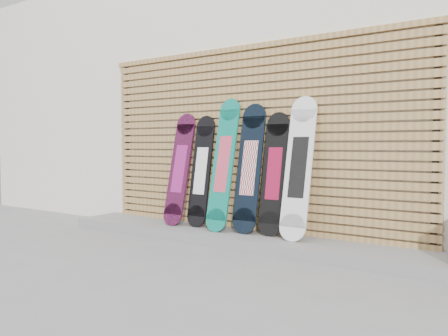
{
  "coord_description": "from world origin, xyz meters",
  "views": [
    {
      "loc": [
        2.44,
        -3.53,
        1.12
      ],
      "look_at": [
        -0.35,
        0.75,
        0.85
      ],
      "focal_mm": 35.0,
      "sensor_mm": 36.0,
      "label": 1
    }
  ],
  "objects_px": {
    "snowboard_4": "(274,173)",
    "snowboard_5": "(299,167)",
    "snowboard_0": "(180,169)",
    "snowboard_2": "(223,164)",
    "snowboard_3": "(249,168)",
    "snowboard_1": "(201,171)"
  },
  "relations": [
    {
      "from": "snowboard_0",
      "to": "snowboard_1",
      "type": "xyz_separation_m",
      "value": [
        0.3,
        0.05,
        -0.02
      ]
    },
    {
      "from": "snowboard_3",
      "to": "snowboard_4",
      "type": "bearing_deg",
      "value": 3.97
    },
    {
      "from": "snowboard_0",
      "to": "snowboard_2",
      "type": "bearing_deg",
      "value": -1.09
    },
    {
      "from": "snowboard_4",
      "to": "snowboard_5",
      "type": "distance_m",
      "value": 0.33
    },
    {
      "from": "snowboard_3",
      "to": "snowboard_4",
      "type": "height_order",
      "value": "snowboard_3"
    },
    {
      "from": "snowboard_3",
      "to": "snowboard_4",
      "type": "relative_size",
      "value": 1.08
    },
    {
      "from": "snowboard_2",
      "to": "snowboard_4",
      "type": "bearing_deg",
      "value": 5.45
    },
    {
      "from": "snowboard_3",
      "to": "snowboard_4",
      "type": "distance_m",
      "value": 0.31
    },
    {
      "from": "snowboard_1",
      "to": "snowboard_3",
      "type": "distance_m",
      "value": 0.7
    },
    {
      "from": "snowboard_1",
      "to": "snowboard_3",
      "type": "xyz_separation_m",
      "value": [
        0.69,
        -0.02,
        0.06
      ]
    },
    {
      "from": "snowboard_2",
      "to": "snowboard_5",
      "type": "relative_size",
      "value": 1.02
    },
    {
      "from": "snowboard_4",
      "to": "snowboard_1",
      "type": "bearing_deg",
      "value": -179.87
    },
    {
      "from": "snowboard_0",
      "to": "snowboard_4",
      "type": "distance_m",
      "value": 1.3
    },
    {
      "from": "snowboard_0",
      "to": "snowboard_5",
      "type": "bearing_deg",
      "value": -0.12
    },
    {
      "from": "snowboard_0",
      "to": "snowboard_3",
      "type": "height_order",
      "value": "snowboard_3"
    },
    {
      "from": "snowboard_1",
      "to": "snowboard_5",
      "type": "distance_m",
      "value": 1.31
    },
    {
      "from": "snowboard_1",
      "to": "snowboard_4",
      "type": "bearing_deg",
      "value": 0.13
    },
    {
      "from": "snowboard_5",
      "to": "snowboard_0",
      "type": "bearing_deg",
      "value": 179.88
    },
    {
      "from": "snowboard_0",
      "to": "snowboard_1",
      "type": "height_order",
      "value": "snowboard_0"
    },
    {
      "from": "snowboard_0",
      "to": "snowboard_3",
      "type": "xyz_separation_m",
      "value": [
        1.0,
        0.03,
        0.04
      ]
    },
    {
      "from": "snowboard_1",
      "to": "snowboard_5",
      "type": "xyz_separation_m",
      "value": [
        1.31,
        -0.05,
        0.08
      ]
    },
    {
      "from": "snowboard_4",
      "to": "snowboard_5",
      "type": "height_order",
      "value": "snowboard_5"
    }
  ]
}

